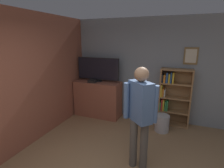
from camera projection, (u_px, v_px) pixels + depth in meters
The scene contains 8 objects.
wall_back at pixel (149, 70), 4.64m from camera, with size 6.04×0.09×2.70m.
wall_side_brick at pixel (49, 75), 4.03m from camera, with size 0.06×4.51×2.70m.
tv_ledge at pixel (98, 99), 4.99m from camera, with size 1.29×0.52×1.00m.
television at pixel (98, 69), 4.82m from camera, with size 1.22×0.22×0.66m.
game_console at pixel (92, 81), 4.80m from camera, with size 0.21×0.20×0.07m.
bookshelf at pixel (172, 97), 4.41m from camera, with size 0.76×0.28×1.46m.
person at pixel (140, 111), 2.80m from camera, with size 0.55×0.44×1.75m.
waste_bin at pixel (162, 123), 4.18m from camera, with size 0.34×0.34×0.40m.
Camera 1 is at (0.77, -1.69, 2.15)m, focal length 28.00 mm.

